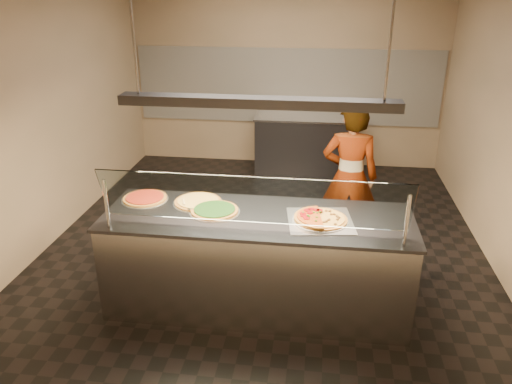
# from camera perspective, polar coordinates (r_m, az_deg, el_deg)

# --- Properties ---
(ground) EXTENTS (5.00, 6.00, 0.02)m
(ground) POSITION_cam_1_polar(r_m,az_deg,el_deg) (5.89, 0.97, -6.18)
(ground) COLOR black
(ground) RESTS_ON ground
(wall_back) EXTENTS (5.00, 0.02, 3.00)m
(wall_back) POSITION_cam_1_polar(r_m,az_deg,el_deg) (8.26, 3.55, 13.38)
(wall_back) COLOR tan
(wall_back) RESTS_ON ground
(wall_front) EXTENTS (5.00, 0.02, 3.00)m
(wall_front) POSITION_cam_1_polar(r_m,az_deg,el_deg) (2.57, -6.78, -8.85)
(wall_front) COLOR tan
(wall_front) RESTS_ON ground
(wall_left) EXTENTS (0.02, 6.00, 3.00)m
(wall_left) POSITION_cam_1_polar(r_m,az_deg,el_deg) (6.13, -23.17, 8.32)
(wall_left) COLOR tan
(wall_left) RESTS_ON ground
(tile_band) EXTENTS (4.90, 0.02, 1.20)m
(tile_band) POSITION_cam_1_polar(r_m,az_deg,el_deg) (8.27, 3.50, 11.98)
(tile_band) COLOR silver
(tile_band) RESTS_ON wall_back
(serving_counter) EXTENTS (2.76, 0.94, 0.93)m
(serving_counter) POSITION_cam_1_polar(r_m,az_deg,el_deg) (4.66, 0.17, -7.90)
(serving_counter) COLOR #B7B7BC
(serving_counter) RESTS_ON ground
(sneeze_guard) EXTENTS (2.52, 0.18, 0.54)m
(sneeze_guard) POSITION_cam_1_polar(r_m,az_deg,el_deg) (4.01, -0.46, -1.01)
(sneeze_guard) COLOR #B7B7BC
(sneeze_guard) RESTS_ON serving_counter
(perforated_tray) EXTENTS (0.62, 0.62, 0.01)m
(perforated_tray) POSITION_cam_1_polar(r_m,az_deg,el_deg) (4.38, 7.36, -3.22)
(perforated_tray) COLOR silver
(perforated_tray) RESTS_ON serving_counter
(half_pizza_pepperoni) EXTENTS (0.29, 0.48, 0.05)m
(half_pizza_pepperoni) POSITION_cam_1_polar(r_m,az_deg,el_deg) (4.37, 5.92, -2.81)
(half_pizza_pepperoni) COLOR brown
(half_pizza_pepperoni) RESTS_ON perforated_tray
(half_pizza_sausage) EXTENTS (0.29, 0.48, 0.04)m
(half_pizza_sausage) POSITION_cam_1_polar(r_m,az_deg,el_deg) (4.37, 8.86, -3.05)
(half_pizza_sausage) COLOR brown
(half_pizza_sausage) RESTS_ON perforated_tray
(pizza_spinach) EXTENTS (0.46, 0.46, 0.03)m
(pizza_spinach) POSITION_cam_1_polar(r_m,az_deg,el_deg) (4.53, -4.75, -2.07)
(pizza_spinach) COLOR silver
(pizza_spinach) RESTS_ON serving_counter
(pizza_cheese) EXTENTS (0.47, 0.47, 0.03)m
(pizza_cheese) POSITION_cam_1_polar(r_m,az_deg,el_deg) (4.73, -6.65, -1.06)
(pizza_cheese) COLOR silver
(pizza_cheese) RESTS_ON serving_counter
(pizza_tomato) EXTENTS (0.44, 0.44, 0.03)m
(pizza_tomato) POSITION_cam_1_polar(r_m,az_deg,el_deg) (4.89, -12.56, -0.65)
(pizza_tomato) COLOR silver
(pizza_tomato) RESTS_ON serving_counter
(pizza_spatula) EXTENTS (0.24, 0.22, 0.02)m
(pizza_spatula) POSITION_cam_1_polar(r_m,az_deg,el_deg) (4.65, -7.75, -1.33)
(pizza_spatula) COLOR #B7B7BC
(pizza_spatula) RESTS_ON pizza_spinach
(prep_table) EXTENTS (1.58, 0.74, 0.93)m
(prep_table) POSITION_cam_1_polar(r_m,az_deg,el_deg) (8.04, 5.63, 5.46)
(prep_table) COLOR #36363B
(prep_table) RESTS_ON ground
(worker) EXTENTS (0.64, 0.44, 1.70)m
(worker) POSITION_cam_1_polar(r_m,az_deg,el_deg) (5.64, 10.65, 1.67)
(worker) COLOR #2C2B30
(worker) RESTS_ON ground
(heat_lamp_housing) EXTENTS (2.30, 0.18, 0.08)m
(heat_lamp_housing) POSITION_cam_1_polar(r_m,az_deg,el_deg) (4.10, 0.19, 10.23)
(heat_lamp_housing) COLOR #36363B
(heat_lamp_housing) RESTS_ON ceiling
(lamp_rod_left) EXTENTS (0.02, 0.02, 1.01)m
(lamp_rod_left) POSITION_cam_1_polar(r_m,az_deg,el_deg) (4.27, -13.90, 17.49)
(lamp_rod_left) COLOR #B7B7BC
(lamp_rod_left) RESTS_ON ceiling
(lamp_rod_right) EXTENTS (0.02, 0.02, 1.01)m
(lamp_rod_right) POSITION_cam_1_polar(r_m,az_deg,el_deg) (4.02, 15.17, 17.08)
(lamp_rod_right) COLOR #B7B7BC
(lamp_rod_right) RESTS_ON ceiling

